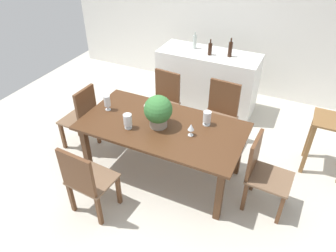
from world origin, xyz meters
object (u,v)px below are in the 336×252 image
(wine_bottle_clear, at_px, (195,42))
(wine_bottle_amber, at_px, (230,49))
(crystal_vase_center_near, at_px, (107,102))
(crystal_vase_right, at_px, (207,117))
(kitchen_counter, at_px, (207,81))
(chair_foot_end, at_px, (262,171))
(chair_far_right, at_px, (221,111))
(wine_glass, at_px, (191,127))
(chair_head_end, at_px, (82,117))
(flower_centerpiece, at_px, (158,111))
(dining_table, at_px, (162,131))
(wine_bottle_tall, at_px, (210,49))
(chair_near_left, at_px, (86,179))
(crystal_vase_left, at_px, (128,120))
(chair_far_left, at_px, (164,98))
(side_table, at_px, (332,136))

(wine_bottle_clear, height_order, wine_bottle_amber, wine_bottle_amber)
(wine_bottle_amber, bearing_deg, crystal_vase_center_near, -120.23)
(crystal_vase_right, relative_size, kitchen_counter, 0.11)
(chair_foot_end, distance_m, crystal_vase_right, 0.87)
(kitchen_counter, bearing_deg, crystal_vase_right, -71.43)
(crystal_vase_right, bearing_deg, chair_far_right, 91.91)
(wine_glass, bearing_deg, chair_head_end, 178.74)
(flower_centerpiece, bearing_deg, chair_far_right, 63.67)
(dining_table, distance_m, crystal_vase_center_near, 0.82)
(crystal_vase_right, bearing_deg, wine_bottle_tall, 108.42)
(chair_head_end, height_order, chair_near_left, chair_head_end)
(chair_foot_end, relative_size, crystal_vase_left, 4.93)
(chair_head_end, distance_m, chair_far_right, 1.94)
(chair_head_end, bearing_deg, crystal_vase_right, 100.25)
(dining_table, relative_size, kitchen_counter, 1.22)
(chair_head_end, height_order, wine_bottle_clear, wine_bottle_clear)
(chair_foot_end, xyz_separation_m, wine_bottle_clear, (-1.58, 1.91, 0.59))
(dining_table, bearing_deg, kitchen_counter, 91.81)
(crystal_vase_left, relative_size, wine_bottle_amber, 0.64)
(wine_bottle_amber, bearing_deg, wine_bottle_clear, 172.29)
(crystal_vase_center_near, bearing_deg, chair_far_left, 69.75)
(side_table, bearing_deg, crystal_vase_center_near, -160.26)
(wine_bottle_amber, bearing_deg, wine_bottle_tall, -167.22)
(side_table, bearing_deg, wine_bottle_tall, 157.95)
(chair_far_right, xyz_separation_m, flower_centerpiece, (-0.49, -0.99, 0.44))
(chair_far_right, height_order, side_table, chair_far_right)
(chair_far_right, relative_size, flower_centerpiece, 2.39)
(crystal_vase_left, bearing_deg, wine_bottle_amber, 73.34)
(flower_centerpiece, relative_size, wine_bottle_clear, 1.49)
(wine_bottle_tall, bearing_deg, crystal_vase_center_near, -113.40)
(crystal_vase_center_near, height_order, crystal_vase_right, crystal_vase_center_near)
(chair_far_left, xyz_separation_m, chair_near_left, (-0.02, -1.91, 0.01))
(dining_table, xyz_separation_m, crystal_vase_right, (0.48, 0.24, 0.20))
(chair_foot_end, bearing_deg, chair_near_left, 122.95)
(flower_centerpiece, height_order, wine_bottle_amber, wine_bottle_amber)
(crystal_vase_center_near, xyz_separation_m, wine_glass, (1.17, -0.05, -0.01))
(chair_far_left, relative_size, wine_bottle_tall, 3.71)
(chair_near_left, bearing_deg, side_table, -136.80)
(crystal_vase_center_near, xyz_separation_m, wine_bottle_amber, (1.06, 1.82, 0.22))
(dining_table, xyz_separation_m, wine_bottle_clear, (-0.34, 1.91, 0.43))
(chair_foot_end, distance_m, wine_glass, 0.93)
(wine_bottle_clear, height_order, side_table, wine_bottle_clear)
(chair_far_left, distance_m, kitchen_counter, 0.96)
(dining_table, bearing_deg, chair_far_right, 64.66)
(crystal_vase_right, relative_size, wine_bottle_amber, 0.62)
(wine_glass, bearing_deg, crystal_vase_left, -165.71)
(flower_centerpiece, bearing_deg, dining_table, 41.12)
(chair_near_left, distance_m, wine_glass, 1.29)
(chair_head_end, bearing_deg, chair_far_right, 121.76)
(crystal_vase_left, bearing_deg, chair_far_left, 94.74)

